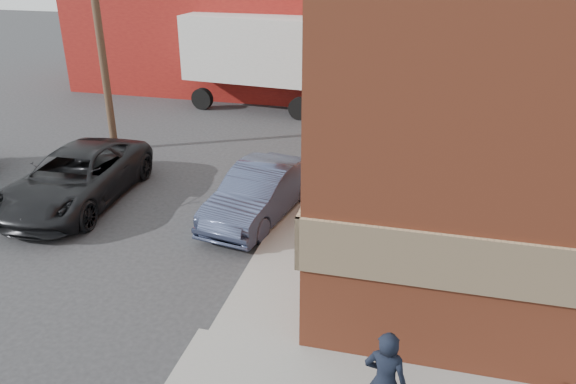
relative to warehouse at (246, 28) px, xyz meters
The scene contains 8 objects.
ground 21.07m from the warehouse, 73.30° to the right, with size 90.00×90.00×0.00m, color #28282B.
sidewalk_west 13.12m from the warehouse, 59.04° to the right, with size 1.80×18.00×0.12m, color gray.
warehouse is the anchor object (origin of this frame).
utility_pole 11.27m from the warehouse, 97.77° to the right, with size 2.00×0.26×9.00m.
man 23.49m from the warehouse, 66.96° to the right, with size 0.66×0.43×1.80m, color black.
sedan 15.90m from the warehouse, 70.73° to the right, with size 1.55×4.44×1.46m, color #333B55.
suv_a 15.40m from the warehouse, 90.68° to the right, with size 2.55×5.54×1.54m, color black.
box_truck 5.37m from the warehouse, 58.63° to the right, with size 8.35×3.20×4.03m.
Camera 1 is at (3.34, -8.11, 7.04)m, focal length 35.00 mm.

